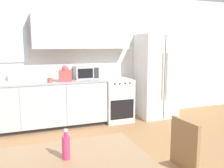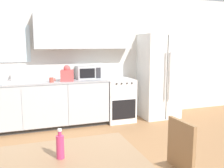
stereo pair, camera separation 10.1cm
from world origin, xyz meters
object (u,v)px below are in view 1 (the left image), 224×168
coffee_mug (50,80)px  oven_range (117,100)px  refrigerator (156,76)px  drink_bottle (66,147)px  microwave (86,72)px  dining_chair_side (177,162)px

coffee_mug → oven_range: bearing=6.7°
refrigerator → drink_bottle: size_ratio=7.55×
coffee_mug → drink_bottle: size_ratio=0.46×
refrigerator → microwave: (-1.59, 0.14, 0.13)m
microwave → dining_chair_side: microwave is taller
dining_chair_side → drink_bottle: size_ratio=3.77×
microwave → coffee_mug: (-0.77, -0.29, -0.09)m
oven_range → microwave: size_ratio=1.89×
refrigerator → microwave: refrigerator is taller
oven_range → drink_bottle: size_ratio=3.68×
drink_bottle → oven_range: bearing=61.5°
refrigerator → coffee_mug: size_ratio=16.56×
oven_range → refrigerator: refrigerator is taller
oven_range → dining_chair_side: 3.09m
refrigerator → dining_chair_side: size_ratio=2.00×
refrigerator → coffee_mug: bearing=-176.5°
oven_range → dining_chair_side: dining_chair_side is taller
oven_range → coffee_mug: coffee_mug is taller
microwave → drink_bottle: size_ratio=1.95×
microwave → oven_range: bearing=-10.9°
oven_range → microwave: bearing=169.1°
coffee_mug → dining_chair_side: size_ratio=0.12×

